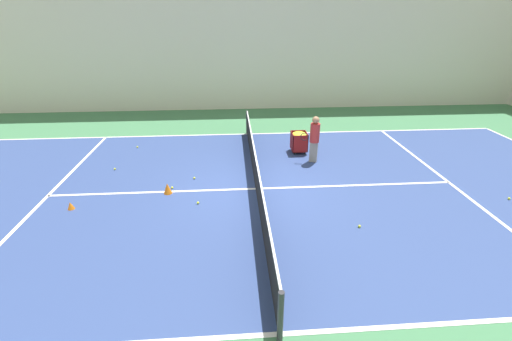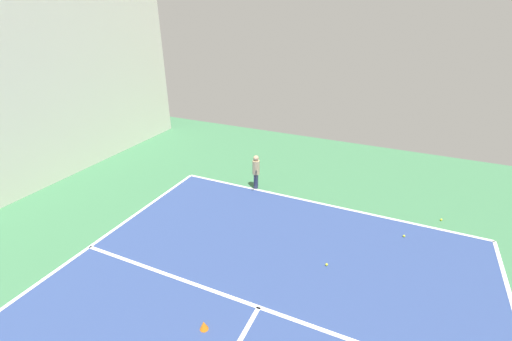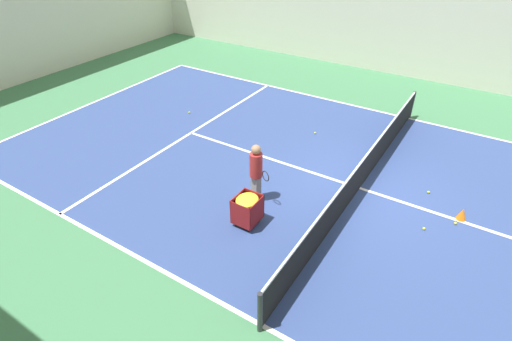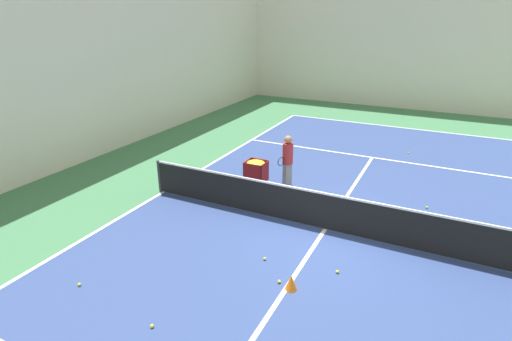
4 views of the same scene
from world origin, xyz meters
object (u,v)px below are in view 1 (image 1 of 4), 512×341
Objects in this scene: coach_at_net at (314,136)px; training_cone_0 at (71,206)px; ball_cart at (299,138)px; training_cone_1 at (168,188)px; tennis_net at (256,173)px.

training_cone_0 is (2.76, -7.27, -0.84)m from coach_at_net.
coach_at_net is at bearing 110.77° from training_cone_0.
ball_cart is at bearing 118.06° from training_cone_0.
training_cone_1 reaches higher than training_cone_0.
training_cone_0 is at bearing -81.00° from tennis_net.
ball_cart is (-2.89, 1.84, 0.04)m from tennis_net.
ball_cart is (-0.94, -0.34, -0.39)m from coach_at_net.
tennis_net reaches higher than ball_cart.
coach_at_net is (-1.95, 2.18, 0.42)m from tennis_net.
tennis_net reaches higher than training_cone_1.
training_cone_1 is (2.98, -4.45, -0.40)m from ball_cart.
tennis_net is 2.64m from training_cone_1.
coach_at_net is 5.13× the size of training_cone_1.
coach_at_net is 2.09× the size of ball_cart.
training_cone_1 is at bearing -56.19° from ball_cart.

